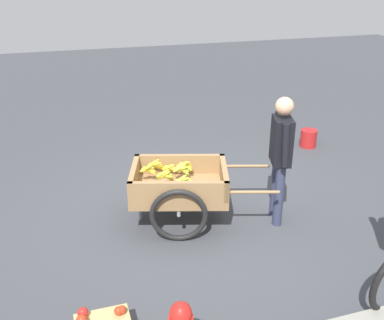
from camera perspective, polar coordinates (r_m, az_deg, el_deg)
ground_plane at (r=5.55m, az=1.03°, el=-6.87°), size 24.00×24.00×0.00m
fruit_cart at (r=5.22m, az=-1.67°, el=-3.47°), size 1.80×1.20×0.73m
vendor_person at (r=5.13m, az=11.26°, el=1.21°), size 0.29×0.55×1.52m
plastic_bucket at (r=7.72m, az=14.64°, el=2.70°), size 0.27×0.27×0.29m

